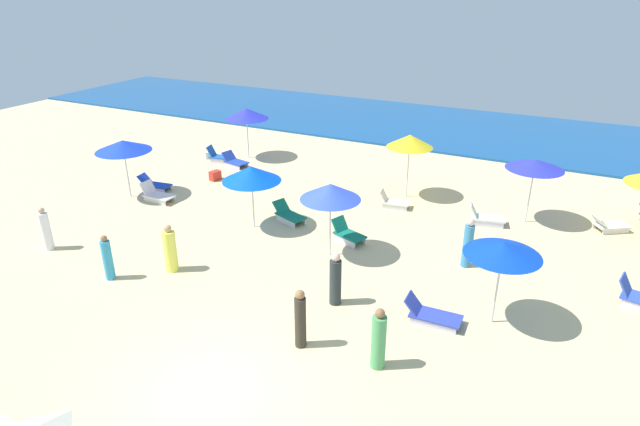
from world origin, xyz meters
name	(u,v)px	position (x,y,z in m)	size (l,w,h in m)	color
ground_plane	(208,390)	(0.00, 0.00, 0.00)	(60.00, 60.00, 0.00)	beige
ocean	(460,129)	(0.00, 24.77, 0.06)	(60.00, 10.47, 0.12)	#154D8C
lounge_chair_0_1	(609,225)	(8.09, 13.22, 0.24)	(1.44, 1.27, 0.63)	silver
umbrella_1	(251,174)	(-3.76, 7.71, 2.10)	(2.14, 2.14, 2.38)	silver
lounge_chair_1_0	(289,215)	(-2.83, 8.69, 0.27)	(1.49, 1.03, 0.71)	silver
umbrella_2	(410,141)	(0.40, 13.08, 2.44)	(1.90, 1.90, 2.70)	silver
lounge_chair_2_0	(393,202)	(0.28, 11.74, 0.25)	(1.27, 0.75, 0.70)	silver
umbrella_3	(123,146)	(-10.09, 7.87, 2.24)	(2.27, 2.27, 2.46)	silver
lounge_chair_3_0	(154,184)	(-9.75, 8.94, 0.23)	(1.48, 0.74, 0.63)	silver
lounge_chair_3_1	(157,195)	(-8.71, 7.98, 0.28)	(1.34, 0.67, 0.80)	silver
umbrella_4	(503,249)	(5.29, 5.54, 2.23)	(1.98, 1.98, 2.42)	silver
lounge_chair_4_0	(431,315)	(3.80, 4.81, 0.23)	(1.54, 0.69, 0.67)	silver
umbrella_5	(330,192)	(-0.29, 7.01, 2.28)	(1.98, 1.98, 2.55)	silver
lounge_chair_5_0	(348,234)	(-0.15, 8.16, 0.30)	(1.35, 0.98, 0.78)	silver
umbrella_7	(246,114)	(-8.51, 14.52, 2.30)	(2.20, 2.20, 2.56)	silver
lounge_chair_7_0	(219,156)	(-9.45, 13.28, 0.29)	(1.33, 0.80, 0.80)	silver
lounge_chair_7_1	(235,161)	(-8.39, 13.10, 0.25)	(1.40, 0.92, 0.66)	silver
umbrella_8	(535,164)	(5.27, 12.68, 2.31)	(2.08, 2.08, 2.49)	silver
lounge_chair_8_0	(485,217)	(3.91, 11.78, 0.28)	(1.43, 0.88, 0.79)	silver
beachgoer_0	(335,280)	(1.09, 4.47, 0.77)	(0.40, 0.40, 1.62)	#293334
beachgoer_1	(46,230)	(-9.08, 3.07, 0.72)	(0.38, 0.38, 1.55)	white
beachgoer_2	(468,243)	(3.96, 8.28, 0.81)	(0.32, 0.32, 1.69)	teal
beachgoer_3	(108,259)	(-5.70, 2.58, 0.70)	(0.41, 0.41, 1.49)	#349BCC
beachgoer_4	(379,340)	(3.14, 2.48, 0.76)	(0.44, 0.44, 1.64)	#4EA364
beachgoer_5	(170,250)	(-4.34, 3.84, 0.73)	(0.55, 0.55, 1.59)	#F8F75A
beachgoer_6	(300,319)	(1.12, 2.35, 0.79)	(0.41, 0.41, 1.64)	#353029
cooler_box_0	(215,176)	(-8.07, 11.09, 0.21)	(0.49, 0.32, 0.43)	red
cooler_box_1	(210,155)	(-10.26, 13.59, 0.18)	(0.58, 0.38, 0.36)	silver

